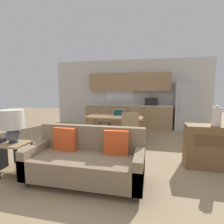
{
  "coord_description": "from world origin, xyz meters",
  "views": [
    {
      "loc": [
        0.89,
        -2.64,
        1.5
      ],
      "look_at": [
        -0.04,
        1.5,
        0.95
      ],
      "focal_mm": 28.0,
      "sensor_mm": 36.0,
      "label": 1
    }
  ],
  "objects_px": {
    "credenza": "(220,147)",
    "vase": "(217,116)",
    "dining_chair_near_right": "(130,130)",
    "table_lamp": "(12,123)",
    "dining_chair_far_left": "(105,118)",
    "side_table": "(15,154)",
    "dining_table": "(115,118)",
    "dining_chair_far_right": "(135,119)",
    "laptop": "(118,115)",
    "couch": "(87,160)",
    "refrigerator": "(185,106)"
  },
  "relations": [
    {
      "from": "side_table",
      "to": "dining_chair_far_left",
      "type": "height_order",
      "value": "dining_chair_far_left"
    },
    {
      "from": "couch",
      "to": "table_lamp",
      "type": "relative_size",
      "value": 3.25
    },
    {
      "from": "credenza",
      "to": "dining_chair_far_right",
      "type": "xyz_separation_m",
      "value": [
        -1.8,
        2.19,
        0.1
      ]
    },
    {
      "from": "dining_chair_far_right",
      "to": "dining_chair_near_right",
      "type": "relative_size",
      "value": 1.0
    },
    {
      "from": "refrigerator",
      "to": "dining_chair_far_right",
      "type": "bearing_deg",
      "value": -146.63
    },
    {
      "from": "side_table",
      "to": "dining_chair_near_right",
      "type": "height_order",
      "value": "dining_chair_near_right"
    },
    {
      "from": "dining_chair_far_left",
      "to": "dining_chair_far_right",
      "type": "bearing_deg",
      "value": -6.23
    },
    {
      "from": "dining_chair_far_left",
      "to": "couch",
      "type": "bearing_deg",
      "value": -87.45
    },
    {
      "from": "dining_table",
      "to": "dining_chair_far_right",
      "type": "distance_m",
      "value": 0.98
    },
    {
      "from": "dining_table",
      "to": "dining_chair_far_left",
      "type": "xyz_separation_m",
      "value": [
        -0.52,
        0.81,
        -0.16
      ]
    },
    {
      "from": "refrigerator",
      "to": "dining_chair_near_right",
      "type": "height_order",
      "value": "refrigerator"
    },
    {
      "from": "dining_chair_far_right",
      "to": "dining_chair_near_right",
      "type": "xyz_separation_m",
      "value": [
        0.02,
        -1.57,
        0.0
      ]
    },
    {
      "from": "credenza",
      "to": "dining_chair_near_right",
      "type": "height_order",
      "value": "dining_chair_near_right"
    },
    {
      "from": "credenza",
      "to": "refrigerator",
      "type": "bearing_deg",
      "value": 91.13
    },
    {
      "from": "vase",
      "to": "credenza",
      "type": "bearing_deg",
      "value": 11.15
    },
    {
      "from": "credenza",
      "to": "dining_chair_far_left",
      "type": "bearing_deg",
      "value": 142.42
    },
    {
      "from": "credenza",
      "to": "laptop",
      "type": "bearing_deg",
      "value": 148.95
    },
    {
      "from": "dining_chair_far_left",
      "to": "dining_chair_near_right",
      "type": "bearing_deg",
      "value": -63.0
    },
    {
      "from": "side_table",
      "to": "dining_chair_near_right",
      "type": "relative_size",
      "value": 0.61
    },
    {
      "from": "table_lamp",
      "to": "dining_chair_near_right",
      "type": "height_order",
      "value": "table_lamp"
    },
    {
      "from": "refrigerator",
      "to": "couch",
      "type": "bearing_deg",
      "value": -117.67
    },
    {
      "from": "laptop",
      "to": "couch",
      "type": "bearing_deg",
      "value": -100.59
    },
    {
      "from": "refrigerator",
      "to": "dining_table",
      "type": "xyz_separation_m",
      "value": [
        -2.24,
        -1.97,
        -0.21
      ]
    },
    {
      "from": "credenza",
      "to": "vase",
      "type": "bearing_deg",
      "value": -168.85
    },
    {
      "from": "credenza",
      "to": "vase",
      "type": "distance_m",
      "value": 0.6
    },
    {
      "from": "dining_chair_near_right",
      "to": "table_lamp",
      "type": "bearing_deg",
      "value": 36.55
    },
    {
      "from": "dining_chair_far_right",
      "to": "dining_chair_far_left",
      "type": "relative_size",
      "value": 1.0
    },
    {
      "from": "dining_chair_far_left",
      "to": "laptop",
      "type": "distance_m",
      "value": 1.09
    },
    {
      "from": "refrigerator",
      "to": "dining_table",
      "type": "distance_m",
      "value": 2.99
    },
    {
      "from": "dining_table",
      "to": "couch",
      "type": "xyz_separation_m",
      "value": [
        -0.0,
        -2.31,
        -0.33
      ]
    },
    {
      "from": "couch",
      "to": "dining_chair_near_right",
      "type": "height_order",
      "value": "dining_chair_near_right"
    },
    {
      "from": "table_lamp",
      "to": "vase",
      "type": "xyz_separation_m",
      "value": [
        3.49,
        1.05,
        0.07
      ]
    },
    {
      "from": "refrigerator",
      "to": "couch",
      "type": "distance_m",
      "value": 4.86
    },
    {
      "from": "credenza",
      "to": "dining_chair_near_right",
      "type": "xyz_separation_m",
      "value": [
        -1.78,
        0.62,
        0.1
      ]
    },
    {
      "from": "refrigerator",
      "to": "credenza",
      "type": "distance_m",
      "value": 3.37
    },
    {
      "from": "credenza",
      "to": "dining_chair_near_right",
      "type": "distance_m",
      "value": 1.89
    },
    {
      "from": "laptop",
      "to": "refrigerator",
      "type": "bearing_deg",
      "value": 35.39
    },
    {
      "from": "refrigerator",
      "to": "vase",
      "type": "relative_size",
      "value": 4.62
    },
    {
      "from": "refrigerator",
      "to": "table_lamp",
      "type": "relative_size",
      "value": 3.05
    },
    {
      "from": "couch",
      "to": "dining_chair_far_right",
      "type": "xyz_separation_m",
      "value": [
        0.51,
        3.14,
        0.17
      ]
    },
    {
      "from": "couch",
      "to": "laptop",
      "type": "xyz_separation_m",
      "value": [
        0.11,
        2.27,
        0.44
      ]
    },
    {
      "from": "dining_chair_near_right",
      "to": "laptop",
      "type": "bearing_deg",
      "value": -65.74
    },
    {
      "from": "dining_chair_near_right",
      "to": "side_table",
      "type": "bearing_deg",
      "value": 37.07
    },
    {
      "from": "refrigerator",
      "to": "vase",
      "type": "bearing_deg",
      "value": -90.74
    },
    {
      "from": "dining_table",
      "to": "vase",
      "type": "relative_size",
      "value": 4.22
    },
    {
      "from": "credenza",
      "to": "dining_chair_far_right",
      "type": "bearing_deg",
      "value": 129.52
    },
    {
      "from": "dining_chair_far_left",
      "to": "laptop",
      "type": "bearing_deg",
      "value": -60.48
    },
    {
      "from": "dining_table",
      "to": "laptop",
      "type": "distance_m",
      "value": 0.16
    },
    {
      "from": "dining_chair_far_left",
      "to": "laptop",
      "type": "xyz_separation_m",
      "value": [
        0.63,
        -0.85,
        0.27
      ]
    },
    {
      "from": "side_table",
      "to": "table_lamp",
      "type": "height_order",
      "value": "table_lamp"
    }
  ]
}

